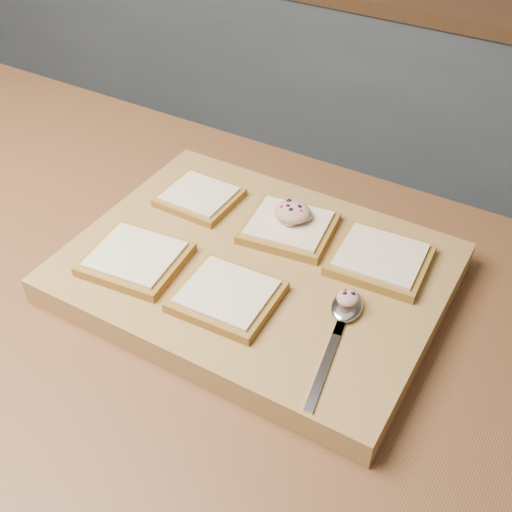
# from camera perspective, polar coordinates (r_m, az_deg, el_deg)

# --- Properties ---
(island_counter) EXTENTS (2.00, 0.80, 0.90)m
(island_counter) POSITION_cam_1_polar(r_m,az_deg,el_deg) (1.32, -7.43, -15.49)
(island_counter) COLOR slate
(island_counter) RESTS_ON ground
(back_counter) EXTENTS (3.60, 0.62, 0.94)m
(back_counter) POSITION_cam_1_polar(r_m,az_deg,el_deg) (2.30, 14.28, 11.76)
(back_counter) COLOR slate
(back_counter) RESTS_ON ground
(cutting_board) EXTENTS (0.52, 0.40, 0.04)m
(cutting_board) POSITION_cam_1_polar(r_m,az_deg,el_deg) (0.93, -0.00, -1.47)
(cutting_board) COLOR #A17845
(cutting_board) RESTS_ON island_counter
(bread_far_left) EXTENTS (0.12, 0.11, 0.02)m
(bread_far_left) POSITION_cam_1_polar(r_m,az_deg,el_deg) (1.03, -5.04, 5.26)
(bread_far_left) COLOR olive
(bread_far_left) RESTS_ON cutting_board
(bread_far_center) EXTENTS (0.14, 0.13, 0.02)m
(bread_far_center) POSITION_cam_1_polar(r_m,az_deg,el_deg) (0.97, 2.95, 2.59)
(bread_far_center) COLOR olive
(bread_far_center) RESTS_ON cutting_board
(bread_far_right) EXTENTS (0.14, 0.13, 0.02)m
(bread_far_right) POSITION_cam_1_polar(r_m,az_deg,el_deg) (0.93, 10.99, -0.26)
(bread_far_right) COLOR olive
(bread_far_right) RESTS_ON cutting_board
(bread_near_left) EXTENTS (0.14, 0.13, 0.02)m
(bread_near_left) POSITION_cam_1_polar(r_m,az_deg,el_deg) (0.92, -10.64, -0.20)
(bread_near_left) COLOR olive
(bread_near_left) RESTS_ON cutting_board
(bread_near_center) EXTENTS (0.13, 0.12, 0.02)m
(bread_near_center) POSITION_cam_1_polar(r_m,az_deg,el_deg) (0.85, -2.58, -3.54)
(bread_near_center) COLOR olive
(bread_near_center) RESTS_ON cutting_board
(tuna_salad_dollop) EXTENTS (0.06, 0.05, 0.03)m
(tuna_salad_dollop) POSITION_cam_1_polar(r_m,az_deg,el_deg) (0.96, 3.25, 3.96)
(tuna_salad_dollop) COLOR tan
(tuna_salad_dollop) RESTS_ON bread_far_center
(spoon) EXTENTS (0.06, 0.21, 0.01)m
(spoon) POSITION_cam_1_polar(r_m,az_deg,el_deg) (0.84, 7.82, -5.12)
(spoon) COLOR silver
(spoon) RESTS_ON cutting_board
(spoon_salad) EXTENTS (0.03, 0.03, 0.02)m
(spoon_salad) POSITION_cam_1_polar(r_m,az_deg,el_deg) (0.84, 8.18, -3.66)
(spoon_salad) COLOR tan
(spoon_salad) RESTS_ON spoon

